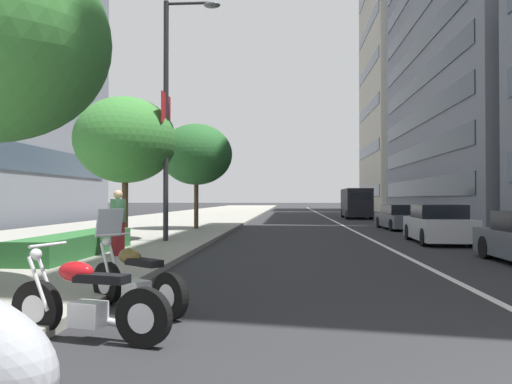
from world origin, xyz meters
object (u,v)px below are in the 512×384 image
object	(u,v)px
motorcycle_nearest_camera	(135,280)
street_tree_near_plaza_corner	(125,140)
car_following_behind	(401,218)
street_tree_mid_sidewalk	(196,155)
motorcycle_by_sign_pole	(87,304)
car_far_down_avenue	(438,225)
pedestrian_on_plaza	(118,222)
street_lamp_with_banners	(173,98)
delivery_van_ahead	(356,203)

from	to	relation	value
motorcycle_nearest_camera	street_tree_near_plaza_corner	distance (m)	11.67
motorcycle_nearest_camera	car_following_behind	xyz separation A→B (m)	(19.93, -8.20, 0.19)
car_following_behind	street_tree_mid_sidewalk	bearing A→B (deg)	100.46
motorcycle_by_sign_pole	car_far_down_avenue	size ratio (longest dim) A/B	0.48
street_tree_near_plaza_corner	pedestrian_on_plaza	distance (m)	5.80
car_far_down_avenue	street_lamp_with_banners	distance (m)	10.72
delivery_van_ahead	street_lamp_with_banners	size ratio (longest dim) A/B	0.71
car_far_down_avenue	street_tree_near_plaza_corner	bearing A→B (deg)	98.16
street_tree_near_plaza_corner	pedestrian_on_plaza	bearing A→B (deg)	-163.56
motorcycle_nearest_camera	car_following_behind	bearing A→B (deg)	-74.59
street_tree_near_plaza_corner	car_following_behind	bearing A→B (deg)	-51.77
motorcycle_nearest_camera	pedestrian_on_plaza	bearing A→B (deg)	-30.74
motorcycle_by_sign_pole	car_following_behind	size ratio (longest dim) A/B	0.44
street_tree_mid_sidewalk	car_far_down_avenue	bearing A→B (deg)	-120.04
car_following_behind	motorcycle_nearest_camera	bearing A→B (deg)	155.65
street_tree_near_plaza_corner	street_tree_mid_sidewalk	size ratio (longest dim) A/B	0.99
car_following_behind	street_lamp_with_banners	xyz separation A→B (m)	(-9.63, 10.06, 4.56)
car_following_behind	street_tree_mid_sidewalk	size ratio (longest dim) A/B	0.91
motorcycle_by_sign_pole	street_tree_mid_sidewalk	world-z (taller)	street_tree_mid_sidewalk
pedestrian_on_plaza	car_far_down_avenue	bearing A→B (deg)	-10.53
street_lamp_with_banners	motorcycle_nearest_camera	bearing A→B (deg)	-169.80
car_far_down_avenue	street_tree_mid_sidewalk	xyz separation A→B (m)	(5.86, 10.14, 3.19)
street_lamp_with_banners	street_tree_mid_sidewalk	size ratio (longest dim) A/B	1.63
motorcycle_by_sign_pole	pedestrian_on_plaza	distance (m)	7.57
motorcycle_nearest_camera	car_far_down_avenue	distance (m)	14.06
car_following_behind	pedestrian_on_plaza	size ratio (longest dim) A/B	2.77
car_following_behind	delivery_van_ahead	bearing A→B (deg)	-0.48
street_lamp_with_banners	street_tree_near_plaza_corner	size ratio (longest dim) A/B	1.65
delivery_van_ahead	street_tree_near_plaza_corner	distance (m)	27.08
motorcycle_by_sign_pole	car_far_down_avenue	bearing A→B (deg)	-105.64
street_lamp_with_banners	street_tree_near_plaza_corner	world-z (taller)	street_lamp_with_banners
car_following_behind	street_lamp_with_banners	world-z (taller)	street_lamp_with_banners
street_lamp_with_banners	car_far_down_avenue	bearing A→B (deg)	-81.51
street_tree_near_plaza_corner	street_tree_mid_sidewalk	bearing A→B (deg)	-10.40
car_far_down_avenue	car_following_behind	distance (m)	8.21
motorcycle_nearest_camera	delivery_van_ahead	distance (m)	35.84
pedestrian_on_plaza	street_lamp_with_banners	bearing A→B (deg)	43.54
car_following_behind	motorcycle_by_sign_pole	bearing A→B (deg)	156.96
car_following_behind	street_lamp_with_banners	size ratio (longest dim) A/B	0.56
car_far_down_avenue	car_following_behind	size ratio (longest dim) A/B	0.90
motorcycle_by_sign_pole	pedestrian_on_plaza	xyz separation A→B (m)	(7.23, 2.15, 0.60)
car_following_behind	street_tree_mid_sidewalk	xyz separation A→B (m)	(-2.34, 10.59, 3.22)
motorcycle_by_sign_pole	street_lamp_with_banners	distance (m)	12.91
car_far_down_avenue	delivery_van_ahead	bearing A→B (deg)	2.20
car_far_down_avenue	pedestrian_on_plaza	bearing A→B (deg)	123.64
car_following_behind	pedestrian_on_plaza	world-z (taller)	pedestrian_on_plaza
street_lamp_with_banners	pedestrian_on_plaza	world-z (taller)	street_lamp_with_banners
delivery_van_ahead	street_lamp_with_banners	bearing A→B (deg)	159.51
street_lamp_with_banners	pedestrian_on_plaza	distance (m)	6.25
car_far_down_avenue	delivery_van_ahead	xyz separation A→B (m)	(23.24, -0.06, 0.66)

